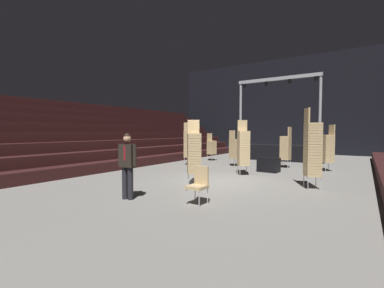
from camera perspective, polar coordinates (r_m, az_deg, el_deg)
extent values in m
cube|color=slate|center=(9.73, 4.49, -8.38)|extent=(22.00, 30.00, 0.10)
cube|color=black|center=(23.93, 22.20, 7.72)|extent=(22.00, 0.30, 8.00)
cube|color=black|center=(13.77, -13.47, -4.03)|extent=(0.75, 24.00, 0.45)
cube|color=black|center=(14.28, -15.55, -2.00)|extent=(0.75, 24.00, 0.45)
cube|color=black|center=(14.82, -17.49, -0.12)|extent=(0.75, 24.00, 0.45)
cube|color=black|center=(15.40, -19.28, 1.63)|extent=(0.75, 24.00, 0.45)
cube|color=black|center=(16.00, -20.95, 3.25)|extent=(0.75, 24.00, 0.45)
cube|color=black|center=(16.62, -22.50, 4.75)|extent=(0.75, 24.00, 0.45)
cube|color=black|center=(17.27, -23.94, 6.13)|extent=(0.75, 24.00, 0.45)
cube|color=black|center=(17.93, -25.28, 7.41)|extent=(0.75, 24.00, 0.45)
cube|color=black|center=(18.38, 18.65, -1.63)|extent=(5.33, 2.71, 0.96)
cylinder|color=#9EA0A8|center=(18.09, 10.42, 6.43)|extent=(0.16, 0.16, 4.10)
cylinder|color=#9EA0A8|center=(16.82, 25.86, 6.49)|extent=(0.16, 0.16, 4.10)
cube|color=#9EA0A8|center=(17.56, 17.96, 13.20)|extent=(5.03, 0.20, 0.20)
cylinder|color=black|center=(18.21, 11.21, 12.20)|extent=(0.18, 0.18, 0.22)
cylinder|color=black|center=(17.72, 15.64, 12.41)|extent=(0.18, 0.18, 0.22)
cylinder|color=black|center=(17.35, 20.30, 12.56)|extent=(0.18, 0.18, 0.22)
cylinder|color=black|center=(17.08, 25.14, 12.63)|extent=(0.18, 0.18, 0.22)
cylinder|color=black|center=(7.32, -13.11, -8.26)|extent=(0.15, 0.15, 0.87)
cylinder|color=black|center=(7.43, -14.25, -8.12)|extent=(0.15, 0.15, 0.87)
cube|color=silver|center=(7.22, -14.03, -2.45)|extent=(0.19, 0.13, 0.62)
cube|color=black|center=(7.27, -13.75, -2.42)|extent=(0.43, 0.30, 0.62)
cube|color=maroon|center=(7.17, -14.30, -1.90)|extent=(0.06, 0.02, 0.40)
cylinder|color=black|center=(7.13, -12.23, -2.40)|extent=(0.11, 0.11, 0.57)
cylinder|color=black|center=(7.41, -15.21, -2.24)|extent=(0.11, 0.11, 0.57)
sphere|color=tan|center=(7.25, -13.79, 1.13)|extent=(0.20, 0.20, 0.20)
sphere|color=black|center=(7.24, -13.79, 1.57)|extent=(0.17, 0.17, 0.17)
cylinder|color=#B2B5BA|center=(13.44, 26.79, -4.51)|extent=(0.02, 0.02, 0.40)
cylinder|color=#B2B5BA|center=(13.77, 25.95, -4.33)|extent=(0.02, 0.02, 0.40)
cylinder|color=#B2B5BA|center=(13.65, 28.15, -4.44)|extent=(0.02, 0.02, 0.40)
cylinder|color=#B2B5BA|center=(13.96, 27.29, -4.26)|extent=(0.02, 0.02, 0.40)
cube|color=tan|center=(13.68, 27.07, -3.38)|extent=(0.62, 0.62, 0.08)
cube|color=tan|center=(13.67, 27.07, -3.02)|extent=(0.62, 0.62, 0.08)
cube|color=tan|center=(13.66, 27.08, -2.67)|extent=(0.62, 0.62, 0.08)
cube|color=tan|center=(13.65, 27.09, -2.31)|extent=(0.62, 0.62, 0.08)
cube|color=tan|center=(13.65, 27.10, -1.96)|extent=(0.62, 0.62, 0.08)
cube|color=tan|center=(13.64, 27.10, -1.60)|extent=(0.62, 0.62, 0.08)
cube|color=tan|center=(13.64, 27.11, -1.25)|extent=(0.62, 0.62, 0.08)
cube|color=tan|center=(13.63, 27.12, -0.89)|extent=(0.62, 0.62, 0.08)
cube|color=tan|center=(13.63, 27.13, -0.53)|extent=(0.62, 0.62, 0.08)
cube|color=tan|center=(13.62, 27.13, -0.18)|extent=(0.62, 0.62, 0.08)
cube|color=tan|center=(13.62, 27.14, 0.18)|extent=(0.62, 0.62, 0.08)
cube|color=tan|center=(13.61, 27.15, 0.54)|extent=(0.62, 0.62, 0.08)
cube|color=tan|center=(13.61, 27.16, 0.90)|extent=(0.62, 0.62, 0.08)
cube|color=tan|center=(13.61, 27.16, 1.25)|extent=(0.62, 0.62, 0.08)
cube|color=tan|center=(13.61, 27.17, 1.61)|extent=(0.62, 0.62, 0.08)
cube|color=tan|center=(13.71, 27.89, 2.74)|extent=(0.29, 0.35, 0.46)
cylinder|color=#B2B5BA|center=(11.21, 12.18, -5.67)|extent=(0.02, 0.02, 0.40)
cylinder|color=#B2B5BA|center=(11.10, 10.29, -5.73)|extent=(0.02, 0.02, 0.40)
cylinder|color=#B2B5BA|center=(11.57, 11.63, -5.41)|extent=(0.02, 0.02, 0.40)
cylinder|color=#B2B5BA|center=(11.47, 9.80, -5.46)|extent=(0.02, 0.02, 0.40)
cube|color=tan|center=(11.30, 10.98, -4.35)|extent=(0.62, 0.62, 0.08)
cube|color=tan|center=(11.29, 10.99, -3.92)|extent=(0.62, 0.62, 0.08)
cube|color=tan|center=(11.28, 10.99, -3.49)|extent=(0.62, 0.62, 0.08)
cube|color=tan|center=(11.28, 10.99, -3.06)|extent=(0.62, 0.62, 0.08)
cube|color=tan|center=(11.27, 11.00, -2.63)|extent=(0.62, 0.62, 0.08)
cube|color=tan|center=(11.26, 11.00, -2.20)|extent=(0.62, 0.62, 0.08)
cube|color=tan|center=(11.25, 11.01, -1.77)|extent=(0.62, 0.62, 0.08)
cube|color=tan|center=(11.25, 11.01, -1.34)|extent=(0.62, 0.62, 0.08)
cube|color=tan|center=(11.24, 11.01, -0.91)|extent=(0.62, 0.62, 0.08)
cube|color=tan|center=(11.24, 11.02, -0.47)|extent=(0.62, 0.62, 0.08)
cube|color=tan|center=(11.23, 11.02, -0.04)|extent=(0.62, 0.62, 0.08)
cube|color=tan|center=(11.23, 11.02, 0.39)|extent=(0.62, 0.62, 0.08)
cube|color=tan|center=(11.22, 11.03, 0.83)|extent=(0.62, 0.62, 0.08)
cube|color=tan|center=(11.22, 11.03, 1.26)|extent=(0.62, 0.62, 0.08)
cube|color=tan|center=(11.22, 11.04, 1.69)|extent=(0.62, 0.62, 0.08)
cube|color=tan|center=(11.22, 11.04, 2.13)|extent=(0.62, 0.62, 0.08)
cube|color=tan|center=(11.22, 11.04, 2.56)|extent=(0.62, 0.62, 0.08)
cube|color=tan|center=(11.41, 10.79, 3.93)|extent=(0.35, 0.29, 0.46)
cylinder|color=#B2B5BA|center=(9.58, 25.10, -7.29)|extent=(0.02, 0.02, 0.40)
cylinder|color=#B2B5BA|center=(9.23, 25.94, -7.68)|extent=(0.02, 0.02, 0.40)
cylinder|color=#B2B5BA|center=(9.45, 22.93, -7.38)|extent=(0.02, 0.02, 0.40)
cylinder|color=#B2B5BA|center=(9.10, 23.68, -7.78)|extent=(0.02, 0.02, 0.40)
cube|color=tan|center=(9.30, 24.44, -6.06)|extent=(0.60, 0.60, 0.08)
cube|color=tan|center=(9.29, 24.45, -5.54)|extent=(0.60, 0.60, 0.08)
cube|color=tan|center=(9.27, 24.46, -5.02)|extent=(0.60, 0.60, 0.08)
cube|color=tan|center=(9.26, 24.47, -4.50)|extent=(0.60, 0.60, 0.08)
cube|color=tan|center=(9.25, 24.48, -3.98)|extent=(0.60, 0.60, 0.08)
cube|color=tan|center=(9.24, 24.49, -3.45)|extent=(0.60, 0.60, 0.08)
cube|color=tan|center=(9.24, 24.50, -2.93)|extent=(0.60, 0.60, 0.08)
cube|color=tan|center=(9.23, 24.51, -2.40)|extent=(0.60, 0.60, 0.08)
cube|color=tan|center=(9.22, 24.52, -1.88)|extent=(0.60, 0.60, 0.08)
cube|color=tan|center=(9.22, 24.53, -1.35)|extent=(0.60, 0.60, 0.08)
cube|color=tan|center=(9.21, 24.54, -0.82)|extent=(0.60, 0.60, 0.08)
cube|color=tan|center=(9.21, 24.55, -0.29)|extent=(0.60, 0.60, 0.08)
cube|color=tan|center=(9.20, 24.57, 0.23)|extent=(0.60, 0.60, 0.08)
cube|color=tan|center=(9.20, 24.58, 0.76)|extent=(0.60, 0.60, 0.08)
cube|color=tan|center=(9.20, 24.59, 1.29)|extent=(0.60, 0.60, 0.08)
cube|color=tan|center=(9.20, 24.60, 1.82)|extent=(0.60, 0.60, 0.08)
cube|color=tan|center=(9.20, 24.61, 2.35)|extent=(0.60, 0.60, 0.08)
cube|color=tan|center=(9.20, 24.62, 2.88)|extent=(0.60, 0.60, 0.08)
cube|color=tan|center=(9.20, 24.63, 3.41)|extent=(0.60, 0.60, 0.08)
cube|color=tan|center=(9.20, 24.64, 3.94)|extent=(0.60, 0.60, 0.08)
cube|color=tan|center=(9.15, 23.52, 5.68)|extent=(0.24, 0.38, 0.46)
cylinder|color=#B2B5BA|center=(16.70, 5.18, -2.88)|extent=(0.02, 0.02, 0.40)
cylinder|color=#B2B5BA|center=(16.43, 4.25, -2.97)|extent=(0.02, 0.02, 0.40)
cylinder|color=#B2B5BA|center=(16.96, 4.25, -2.79)|extent=(0.02, 0.02, 0.40)
cylinder|color=#B2B5BA|center=(16.70, 3.33, -2.88)|extent=(0.02, 0.02, 0.40)
cube|color=tan|center=(16.67, 4.26, -2.05)|extent=(0.54, 0.54, 0.08)
cube|color=tan|center=(16.67, 4.26, -1.76)|extent=(0.54, 0.54, 0.08)
cube|color=tan|center=(16.66, 4.26, -1.47)|extent=(0.54, 0.54, 0.08)
cube|color=tan|center=(16.65, 4.26, -1.18)|extent=(0.54, 0.54, 0.08)
cube|color=tan|center=(16.65, 4.26, -0.89)|extent=(0.54, 0.54, 0.08)
cube|color=tan|center=(16.64, 4.26, -0.59)|extent=(0.54, 0.54, 0.08)
cube|color=tan|center=(16.64, 4.26, -0.30)|extent=(0.54, 0.54, 0.08)
cube|color=tan|center=(16.63, 4.26, -0.01)|extent=(0.54, 0.54, 0.08)
cube|color=tan|center=(16.63, 4.27, 0.28)|extent=(0.54, 0.54, 0.08)
cube|color=tan|center=(16.63, 4.27, 0.58)|extent=(0.54, 0.54, 0.08)
cube|color=tan|center=(16.76, 3.80, 1.53)|extent=(0.16, 0.40, 0.46)
cylinder|color=#B2B5BA|center=(14.80, -0.80, -3.59)|extent=(0.02, 0.02, 0.40)
cylinder|color=#B2B5BA|center=(14.59, 0.43, -3.68)|extent=(0.02, 0.02, 0.40)
cylinder|color=#B2B5BA|center=(14.49, -1.65, -3.72)|extent=(0.02, 0.02, 0.40)
cylinder|color=#B2B5BA|center=(14.27, -0.41, -3.82)|extent=(0.02, 0.02, 0.40)
cube|color=tan|center=(14.51, -0.61, -2.75)|extent=(0.44, 0.44, 0.08)
cube|color=tan|center=(14.50, -0.61, -2.42)|extent=(0.44, 0.44, 0.08)
cube|color=tan|center=(14.50, -0.61, -2.08)|extent=(0.44, 0.44, 0.08)
cube|color=tan|center=(14.49, -0.61, -1.75)|extent=(0.44, 0.44, 0.08)
cube|color=tan|center=(14.48, -0.61, -1.41)|extent=(0.44, 0.44, 0.08)
cube|color=tan|center=(14.48, -0.61, -1.08)|extent=(0.44, 0.44, 0.08)
cube|color=tan|center=(14.47, -0.61, -0.74)|extent=(0.44, 0.44, 0.08)
cube|color=tan|center=(14.47, -0.61, -0.40)|extent=(0.44, 0.44, 0.08)
cube|color=tan|center=(14.46, -0.61, -0.07)|extent=(0.44, 0.44, 0.08)
cube|color=tan|center=(14.46, -0.61, 0.27)|extent=(0.44, 0.44, 0.08)
cube|color=tan|center=(14.46, -0.61, 0.61)|extent=(0.44, 0.44, 0.08)
cube|color=tan|center=(14.45, -0.61, 0.94)|extent=(0.44, 0.44, 0.08)
cube|color=tan|center=(14.45, -0.61, 1.28)|extent=(0.44, 0.44, 0.08)
cube|color=tan|center=(14.45, -0.61, 1.62)|extent=(0.44, 0.44, 0.08)
cube|color=tan|center=(14.45, -0.61, 1.95)|extent=(0.44, 0.44, 0.08)
cube|color=tan|center=(14.45, -0.61, 2.29)|extent=(0.44, 0.44, 0.08)
cube|color=tan|center=(14.45, -0.61, 2.63)|extent=(0.44, 0.44, 0.08)
cube|color=tan|center=(14.29, -1.05, 3.72)|extent=(0.41, 0.05, 0.46)
cylinder|color=#B2B5BA|center=(14.02, 18.44, -4.08)|extent=(0.02, 0.02, 0.40)
cylinder|color=#B2B5BA|center=(14.37, 18.98, -3.92)|extent=(0.02, 0.02, 0.40)
cylinder|color=#B2B5BA|center=(13.89, 19.90, -4.16)|extent=(0.02, 0.02, 0.40)
cylinder|color=#B2B5BA|center=(14.25, 20.41, -4.00)|extent=(0.02, 0.02, 0.40)
cube|color=tan|center=(14.10, 19.45, -3.06)|extent=(0.48, 0.48, 0.08)
cube|color=tan|center=(14.10, 19.45, -2.72)|extent=(0.48, 0.48, 0.08)
cube|color=tan|center=(14.09, 19.46, -2.37)|extent=(0.48, 0.48, 0.08)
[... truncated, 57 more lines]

